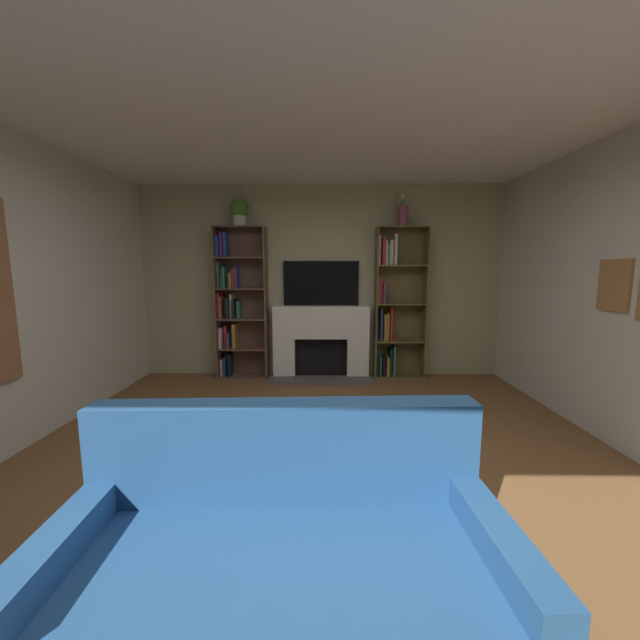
{
  "coord_description": "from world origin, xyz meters",
  "views": [
    {
      "loc": [
        0.03,
        -2.5,
        1.53
      ],
      "look_at": [
        0.0,
        1.1,
        1.03
      ],
      "focal_mm": 20.65,
      "sensor_mm": 36.0,
      "label": 1
    }
  ],
  "objects": [
    {
      "name": "bookshelf_right",
      "position": [
        1.02,
        2.65,
        1.02
      ],
      "size": [
        0.7,
        0.28,
        2.1
      ],
      "color": "brown",
      "rests_on": "ground_plane"
    },
    {
      "name": "ground_plane",
      "position": [
        0.0,
        0.0,
        0.0
      ],
      "size": [
        6.6,
        6.6,
        0.0
      ],
      "primitive_type": "plane",
      "color": "brown"
    },
    {
      "name": "bookshelf_left",
      "position": [
        -1.19,
        2.64,
        1.04
      ],
      "size": [
        0.7,
        0.31,
        2.1
      ],
      "color": "brown",
      "rests_on": "ground_plane"
    },
    {
      "name": "couch",
      "position": [
        -0.14,
        -1.12,
        0.28
      ],
      "size": [
        1.88,
        0.94,
        0.9
      ],
      "color": "#275383",
      "rests_on": "ground_plane"
    },
    {
      "name": "wall_back_accent",
      "position": [
        0.0,
        2.78,
        1.34
      ],
      "size": [
        5.18,
        0.06,
        2.69
      ],
      "primitive_type": "cube",
      "color": "#AAAA83",
      "rests_on": "ground_plane"
    },
    {
      "name": "ceiling",
      "position": [
        0.0,
        0.0,
        2.72
      ],
      "size": [
        5.18,
        5.62,
        0.06
      ],
      "primitive_type": "cube",
      "color": "white",
      "rests_on": "wall_back_accent"
    },
    {
      "name": "potted_plant",
      "position": [
        -1.1,
        2.6,
        2.3
      ],
      "size": [
        0.25,
        0.25,
        0.37
      ],
      "color": "beige",
      "rests_on": "bookshelf_left"
    },
    {
      "name": "fireplace",
      "position": [
        0.0,
        2.63,
        0.54
      ],
      "size": [
        1.45,
        0.53,
        1.02
      ],
      "color": "white",
      "rests_on": "ground_plane"
    },
    {
      "name": "tv",
      "position": [
        0.0,
        2.72,
        1.33
      ],
      "size": [
        1.06,
        0.06,
        0.62
      ],
      "primitive_type": "cube",
      "color": "black",
      "rests_on": "fireplace"
    },
    {
      "name": "vase_with_flowers",
      "position": [
        1.1,
        2.6,
        2.24
      ],
      "size": [
        0.15,
        0.15,
        0.42
      ],
      "color": "#833A50",
      "rests_on": "bookshelf_right"
    }
  ]
}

